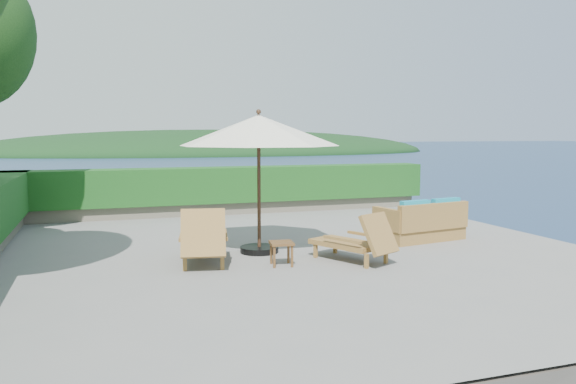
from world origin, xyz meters
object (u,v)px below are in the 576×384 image
object	(u,v)px
patio_umbrella	(259,132)
lounge_right	(356,241)
lounge_left	(204,239)
wicker_loveseat	(422,224)
side_table	(281,246)

from	to	relation	value
patio_umbrella	lounge_right	bearing A→B (deg)	-42.92
lounge_left	lounge_right	size ratio (longest dim) A/B	1.11
lounge_right	wicker_loveseat	bearing A→B (deg)	6.96
side_table	wicker_loveseat	size ratio (longest dim) A/B	0.22
patio_umbrella	side_table	bearing A→B (deg)	-86.70
lounge_left	wicker_loveseat	size ratio (longest dim) A/B	0.95
patio_umbrella	lounge_right	world-z (taller)	patio_umbrella
patio_umbrella	wicker_loveseat	bearing A→B (deg)	1.42
lounge_right	patio_umbrella	bearing A→B (deg)	111.58
lounge_left	side_table	bearing A→B (deg)	-14.72
side_table	wicker_loveseat	world-z (taller)	wicker_loveseat
lounge_right	wicker_loveseat	world-z (taller)	lounge_right
patio_umbrella	wicker_loveseat	distance (m)	4.21
lounge_left	wicker_loveseat	bearing A→B (deg)	18.60
lounge_right	side_table	world-z (taller)	lounge_right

